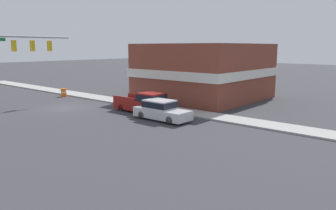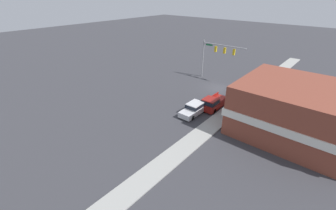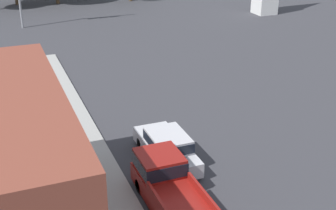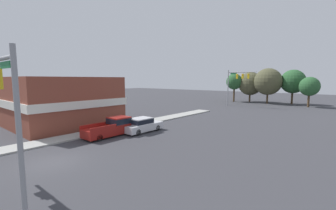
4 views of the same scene
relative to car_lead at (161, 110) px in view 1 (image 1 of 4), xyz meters
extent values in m
plane|color=#38383D|center=(2.07, -10.59, -0.84)|extent=(200.00, 200.00, 0.00)
cube|color=#9E9E99|center=(-3.63, -10.59, -0.77)|extent=(2.40, 60.00, 0.14)
cylinder|color=gray|center=(3.46, -14.09, 5.98)|extent=(8.50, 0.18, 0.18)
cube|color=gold|center=(5.08, -14.09, 5.11)|extent=(0.36, 0.36, 1.05)
sphere|color=yellow|center=(5.08, -14.29, 5.43)|extent=(0.22, 0.22, 0.22)
cube|color=gold|center=(3.26, -14.09, 5.11)|extent=(0.36, 0.36, 1.05)
sphere|color=yellow|center=(3.26, -14.29, 5.43)|extent=(0.22, 0.22, 0.22)
cube|color=gold|center=(1.43, -14.09, 5.11)|extent=(0.36, 0.36, 1.05)
sphere|color=yellow|center=(1.43, -14.29, 5.43)|extent=(0.22, 0.22, 0.22)
cylinder|color=black|center=(-0.84, 1.62, -0.51)|extent=(0.22, 0.66, 0.66)
cylinder|color=black|center=(0.84, 1.62, -0.51)|extent=(0.22, 0.66, 0.66)
cylinder|color=black|center=(-0.84, -1.39, -0.51)|extent=(0.22, 0.66, 0.66)
cylinder|color=black|center=(0.84, -1.39, -0.51)|extent=(0.22, 0.66, 0.66)
cube|color=silver|center=(0.00, 0.12, -0.28)|extent=(1.90, 4.86, 0.75)
cube|color=silver|center=(0.00, -0.18, 0.44)|extent=(1.75, 2.33, 0.69)
cube|color=black|center=(0.00, -0.18, 0.44)|extent=(1.77, 2.43, 0.48)
cylinder|color=black|center=(-2.12, -2.04, -0.51)|extent=(0.22, 0.66, 0.66)
cylinder|color=black|center=(-0.35, -2.04, -0.51)|extent=(0.22, 0.66, 0.66)
cylinder|color=black|center=(-2.12, -5.27, -0.51)|extent=(0.22, 0.66, 0.66)
cylinder|color=black|center=(-0.35, -5.27, -0.51)|extent=(0.22, 0.66, 0.66)
cube|color=maroon|center=(-1.23, -3.66, -0.23)|extent=(1.99, 5.21, 0.85)
cube|color=maroon|center=(-1.23, -2.24, 0.62)|extent=(1.89, 1.98, 0.85)
cube|color=black|center=(-1.23, -2.24, 0.62)|extent=(1.91, 2.06, 0.59)
cube|color=maroon|center=(-2.17, -4.80, 0.37)|extent=(0.12, 2.93, 0.35)
cube|color=maroon|center=(-0.30, -4.80, 0.37)|extent=(0.12, 2.93, 0.35)
cylinder|color=orange|center=(-1.83, -17.25, -0.34)|extent=(0.64, 0.64, 0.99)
cylinder|color=white|center=(-1.83, -17.25, -0.29)|extent=(0.66, 0.66, 0.18)
cube|color=brown|center=(-11.66, -3.82, 2.26)|extent=(12.68, 11.57, 6.18)
cube|color=silver|center=(-11.66, -3.82, 2.21)|extent=(12.98, 11.87, 0.90)
camera|label=1|loc=(19.36, 17.35, 5.02)|focal=35.00mm
camera|label=2|loc=(-15.21, 23.75, 14.80)|focal=24.00mm
camera|label=3|loc=(-7.44, -18.91, 11.31)|focal=50.00mm
camera|label=4|loc=(18.29, -17.03, 5.06)|focal=24.00mm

